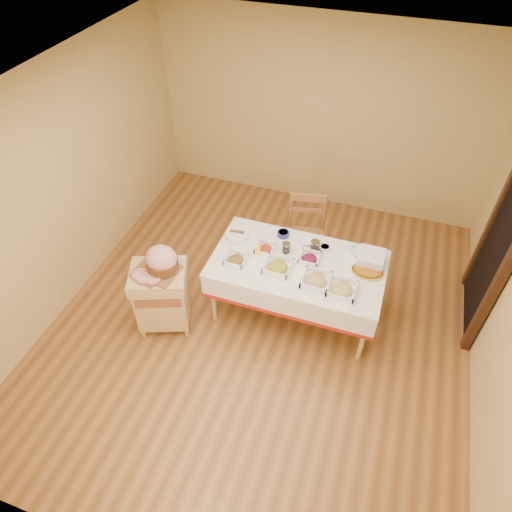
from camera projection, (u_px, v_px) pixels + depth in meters
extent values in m
plane|color=#965E2E|center=(262.00, 322.00, 5.19)|extent=(5.00, 5.00, 0.00)
plane|color=white|center=(264.00, 105.00, 3.40)|extent=(5.00, 5.00, 0.00)
plane|color=tan|center=(322.00, 118.00, 6.00)|extent=(4.50, 0.00, 4.50)
plane|color=tan|center=(124.00, 510.00, 2.58)|extent=(4.50, 0.00, 4.50)
plane|color=tan|center=(61.00, 191.00, 4.82)|extent=(0.00, 5.00, 5.00)
cube|color=black|center=(500.00, 246.00, 4.56)|extent=(0.06, 0.90, 2.10)
cube|color=#381F11|center=(500.00, 280.00, 4.23)|extent=(0.08, 0.10, 2.10)
cube|color=#381F11|center=(496.00, 216.00, 4.91)|extent=(0.08, 0.10, 2.10)
cube|color=#D7B476|center=(298.00, 265.00, 4.82)|extent=(1.80, 1.00, 0.04)
cylinder|color=#D7B476|center=(213.00, 298.00, 4.99)|extent=(0.05, 0.05, 0.71)
cylinder|color=#D7B476|center=(240.00, 248.00, 5.56)|extent=(0.05, 0.05, 0.71)
cylinder|color=#D7B476|center=(363.00, 337.00, 4.60)|extent=(0.05, 0.05, 0.71)
cylinder|color=#D7B476|center=(375.00, 280.00, 5.18)|extent=(0.05, 0.05, 0.71)
cube|color=white|center=(298.00, 263.00, 4.80)|extent=(1.82, 1.02, 0.01)
cube|color=#D7B476|center=(163.00, 300.00, 4.93)|extent=(0.66, 0.60, 0.57)
cube|color=#D7B476|center=(158.00, 277.00, 4.68)|extent=(0.70, 0.65, 0.14)
cube|color=#945A30|center=(150.00, 303.00, 4.65)|extent=(0.45, 0.18, 0.11)
sphere|color=gold|center=(150.00, 304.00, 4.64)|extent=(0.03, 0.03, 0.03)
cylinder|color=#D7B476|center=(140.00, 326.00, 5.09)|extent=(0.05, 0.05, 0.10)
cylinder|color=#D7B476|center=(156.00, 302.00, 5.35)|extent=(0.05, 0.05, 0.10)
cylinder|color=#D7B476|center=(179.00, 337.00, 4.98)|extent=(0.05, 0.05, 0.10)
cylinder|color=#D7B476|center=(193.00, 312.00, 5.24)|extent=(0.05, 0.05, 0.10)
cube|color=#945A30|center=(305.00, 239.00, 5.44)|extent=(0.54, 0.52, 0.03)
cylinder|color=#945A30|center=(286.00, 265.00, 5.50)|extent=(0.04, 0.04, 0.50)
cylinder|color=#945A30|center=(289.00, 243.00, 5.79)|extent=(0.04, 0.04, 0.50)
cylinder|color=#945A30|center=(319.00, 268.00, 5.46)|extent=(0.04, 0.04, 0.50)
cylinder|color=#945A30|center=(320.00, 246.00, 5.75)|extent=(0.04, 0.04, 0.50)
cylinder|color=#945A30|center=(291.00, 211.00, 5.43)|extent=(0.04, 0.04, 0.53)
cylinder|color=#945A30|center=(324.00, 214.00, 5.39)|extent=(0.04, 0.04, 0.53)
cube|color=#945A30|center=(309.00, 198.00, 5.26)|extent=(0.42, 0.11, 0.10)
cube|color=#945A30|center=(157.00, 271.00, 4.63)|extent=(0.43, 0.34, 0.03)
ellipsoid|color=pink|center=(161.00, 259.00, 4.54)|extent=(0.32, 0.29, 0.27)
cylinder|color=brown|center=(162.00, 264.00, 4.59)|extent=(0.32, 0.32, 0.11)
cube|color=silver|center=(143.00, 280.00, 4.51)|extent=(0.27, 0.12, 0.00)
cylinder|color=silver|center=(146.00, 271.00, 4.59)|extent=(0.31, 0.09, 0.01)
cube|color=white|center=(236.00, 261.00, 4.81)|extent=(0.22, 0.22, 0.01)
ellipsoid|color=#AA131E|center=(236.00, 260.00, 4.79)|extent=(0.16, 0.16, 0.06)
cylinder|color=silver|center=(239.00, 262.00, 4.76)|extent=(0.13, 0.01, 0.10)
cube|color=white|center=(278.00, 269.00, 4.73)|extent=(0.28, 0.28, 0.02)
ellipsoid|color=orange|center=(278.00, 267.00, 4.71)|extent=(0.21, 0.21, 0.07)
cylinder|color=silver|center=(283.00, 270.00, 4.67)|extent=(0.15, 0.01, 0.11)
cube|color=white|center=(316.00, 282.00, 4.59)|extent=(0.28, 0.28, 0.02)
ellipsoid|color=tan|center=(316.00, 280.00, 4.57)|extent=(0.21, 0.21, 0.08)
cylinder|color=silver|center=(321.00, 284.00, 4.53)|extent=(0.16, 0.01, 0.11)
cube|color=white|center=(341.00, 291.00, 4.50)|extent=(0.28, 0.28, 0.01)
ellipsoid|color=tan|center=(342.00, 289.00, 4.49)|extent=(0.21, 0.21, 0.07)
cylinder|color=silver|center=(347.00, 293.00, 4.45)|extent=(0.14, 0.01, 0.11)
cube|color=white|center=(265.00, 250.00, 4.93)|extent=(0.20, 0.20, 0.01)
ellipsoid|color=#B42C0D|center=(265.00, 249.00, 4.92)|extent=(0.15, 0.15, 0.05)
cylinder|color=silver|center=(268.00, 251.00, 4.89)|extent=(0.13, 0.01, 0.09)
cube|color=white|center=(309.00, 260.00, 4.82)|extent=(0.21, 0.21, 0.01)
ellipsoid|color=#5F0B33|center=(309.00, 259.00, 4.81)|extent=(0.16, 0.16, 0.06)
cylinder|color=silver|center=(313.00, 261.00, 4.78)|extent=(0.14, 0.01, 0.10)
cylinder|color=white|center=(239.00, 230.00, 5.15)|extent=(0.12, 0.12, 0.05)
cylinder|color=black|center=(239.00, 229.00, 5.14)|extent=(0.10, 0.10, 0.02)
cylinder|color=navy|center=(283.00, 234.00, 5.10)|extent=(0.13, 0.13, 0.06)
cylinder|color=#5F0B33|center=(283.00, 233.00, 5.08)|extent=(0.11, 0.11, 0.02)
cylinder|color=white|center=(325.00, 248.00, 4.92)|extent=(0.12, 0.12, 0.06)
cylinder|color=#B42C0D|center=(325.00, 247.00, 4.91)|extent=(0.09, 0.09, 0.02)
imported|color=white|center=(307.00, 242.00, 5.02)|extent=(0.18, 0.18, 0.04)
imported|color=white|center=(358.00, 251.00, 4.89)|extent=(0.18, 0.18, 0.05)
cylinder|color=silver|center=(286.00, 248.00, 4.89)|extent=(0.09, 0.09, 0.10)
cylinder|color=silver|center=(286.00, 244.00, 4.85)|extent=(0.09, 0.09, 0.01)
cylinder|color=black|center=(286.00, 249.00, 4.90)|extent=(0.07, 0.07, 0.08)
cylinder|color=silver|center=(315.00, 247.00, 4.90)|extent=(0.10, 0.10, 0.12)
cylinder|color=silver|center=(315.00, 242.00, 4.85)|extent=(0.10, 0.10, 0.01)
cylinder|color=black|center=(315.00, 248.00, 4.91)|extent=(0.08, 0.08, 0.09)
cylinder|color=yellow|center=(258.00, 250.00, 4.84)|extent=(0.05, 0.05, 0.14)
cone|color=yellow|center=(258.00, 244.00, 4.79)|extent=(0.03, 0.03, 0.03)
cylinder|color=white|center=(237.00, 236.00, 5.05)|extent=(0.26, 0.26, 0.09)
cube|color=white|center=(370.00, 262.00, 4.80)|extent=(0.27, 0.27, 0.01)
cube|color=white|center=(370.00, 261.00, 4.78)|extent=(0.27, 0.27, 0.01)
cube|color=white|center=(370.00, 260.00, 4.77)|extent=(0.27, 0.27, 0.01)
cube|color=white|center=(371.00, 259.00, 4.76)|extent=(0.27, 0.27, 0.01)
cube|color=white|center=(371.00, 258.00, 4.75)|extent=(0.27, 0.27, 0.01)
cube|color=white|center=(371.00, 257.00, 4.74)|extent=(0.27, 0.27, 0.01)
cube|color=white|center=(372.00, 256.00, 4.73)|extent=(0.27, 0.27, 0.01)
cube|color=white|center=(372.00, 254.00, 4.72)|extent=(0.27, 0.27, 0.01)
ellipsoid|color=gold|center=(367.00, 272.00, 4.69)|extent=(0.33, 0.23, 0.03)
ellipsoid|color=#9E6411|center=(367.00, 271.00, 4.68)|extent=(0.28, 0.20, 0.03)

